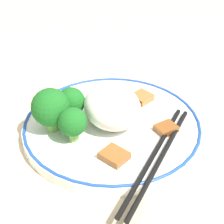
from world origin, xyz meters
name	(u,v)px	position (x,y,z in m)	size (l,w,h in m)	color
ground_plane	(112,131)	(0.00, 0.00, 0.00)	(3.00, 3.00, 0.00)	#C6B28E
plate	(112,126)	(0.00, 0.00, 0.01)	(0.27, 0.27, 0.02)	white
rice_mound	(114,106)	(0.00, 0.00, 0.05)	(0.08, 0.09, 0.06)	white
broccoli_back_left	(71,102)	(0.05, -0.03, 0.05)	(0.04, 0.04, 0.05)	#72AD4C
broccoli_back_center	(51,108)	(0.09, -0.02, 0.05)	(0.06, 0.06, 0.07)	#72AD4C
broccoli_back_right	(73,122)	(0.07, 0.01, 0.05)	(0.04, 0.04, 0.05)	#72AD4C
meat_near_front	(142,97)	(-0.07, -0.04, 0.02)	(0.04, 0.04, 0.01)	#9E6633
meat_near_left	(114,156)	(0.03, 0.07, 0.02)	(0.04, 0.04, 0.01)	brown
meat_near_right	(129,105)	(-0.04, -0.03, 0.02)	(0.03, 0.03, 0.01)	brown
meat_near_back	(166,128)	(-0.06, 0.05, 0.02)	(0.03, 0.03, 0.01)	brown
chopsticks	(157,157)	(-0.02, 0.10, 0.02)	(0.18, 0.16, 0.01)	black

